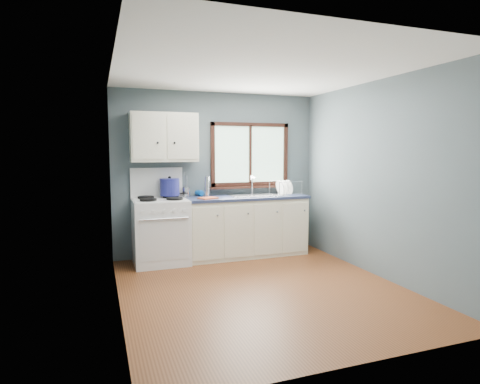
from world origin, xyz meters
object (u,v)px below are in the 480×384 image
object	(u,v)px
skillet	(172,194)
utensil_crock	(186,192)
stockpot	(170,187)
sink	(257,199)
base_cabinets	(246,229)
gas_range	(161,229)
thermos	(207,187)
dish_rack	(285,190)

from	to	relation	value
skillet	utensil_crock	size ratio (longest dim) A/B	1.00
skillet	stockpot	world-z (taller)	stockpot
sink	stockpot	distance (m)	1.35
base_cabinets	sink	world-z (taller)	sink
skillet	gas_range	bearing A→B (deg)	-137.15
thermos	dish_rack	distance (m)	1.28
utensil_crock	sink	bearing A→B (deg)	-9.30
gas_range	dish_rack	world-z (taller)	gas_range
sink	dish_rack	bearing A→B (deg)	4.04
gas_range	skillet	distance (m)	0.55
base_cabinets	skillet	world-z (taller)	skillet
base_cabinets	sink	distance (m)	0.48
gas_range	utensil_crock	bearing A→B (deg)	24.77
gas_range	stockpot	bearing A→B (deg)	37.04
dish_rack	thermos	bearing A→B (deg)	171.56
thermos	utensil_crock	bearing A→B (deg)	163.39
sink	utensil_crock	bearing A→B (deg)	170.70
sink	dish_rack	size ratio (longest dim) A/B	1.80
stockpot	dish_rack	world-z (taller)	stockpot
dish_rack	stockpot	bearing A→B (deg)	171.66
utensil_crock	thermos	size ratio (longest dim) A/B	1.20
sink	dish_rack	xyz separation A→B (m)	(0.50, 0.04, 0.12)
gas_range	dish_rack	distance (m)	2.05
thermos	base_cabinets	bearing A→B (deg)	-8.26
stockpot	sink	bearing A→B (deg)	-4.54
thermos	dish_rack	xyz separation A→B (m)	(1.27, -0.05, -0.09)
gas_range	sink	distance (m)	1.53
skillet	stockpot	bearing A→B (deg)	-134.77
base_cabinets	sink	size ratio (longest dim) A/B	2.20
gas_range	dish_rack	xyz separation A→B (m)	(1.99, 0.05, 0.49)
stockpot	gas_range	bearing A→B (deg)	-142.96
gas_range	sink	xyz separation A→B (m)	(1.49, 0.02, 0.37)
base_cabinets	thermos	world-z (taller)	thermos
sink	utensil_crock	distance (m)	1.09
dish_rack	sink	bearing A→B (deg)	177.88
sink	thermos	bearing A→B (deg)	173.62
gas_range	utensil_crock	xyz separation A→B (m)	(0.42, 0.19, 0.50)
utensil_crock	skillet	bearing A→B (deg)	-168.97
base_cabinets	utensil_crock	distance (m)	1.08
dish_rack	skillet	bearing A→B (deg)	170.79
gas_range	base_cabinets	size ratio (longest dim) A/B	0.74
skillet	thermos	bearing A→B (deg)	0.40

